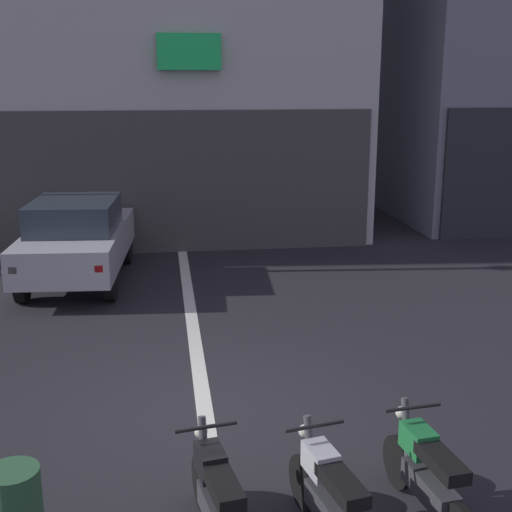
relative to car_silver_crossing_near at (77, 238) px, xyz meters
The scene contains 6 objects.
ground_plane 6.28m from the car_silver_crossing_near, 70.46° to the right, with size 120.00×120.00×0.00m, color #232328.
lane_centre_line 2.26m from the car_silver_crossing_near, ahead, with size 0.20×18.00×0.01m, color silver.
car_silver_crossing_near is the anchor object (origin of this frame).
motorcycle_black_row_leftmost 8.53m from the car_silver_crossing_near, 76.26° to the right, with size 0.55×1.66×0.98m.
motorcycle_silver_row_left_mid 8.91m from the car_silver_crossing_near, 70.53° to the right, with size 0.55×1.65×0.98m.
motorcycle_green_row_centre 9.07m from the car_silver_crossing_near, 64.44° to the right, with size 0.55×1.67×0.98m.
Camera 1 is at (-0.42, -7.50, 3.88)m, focal length 48.35 mm.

